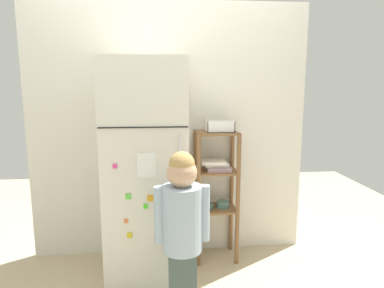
% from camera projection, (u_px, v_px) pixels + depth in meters
% --- Properties ---
extents(ground_plane, '(6.00, 6.00, 0.00)m').
position_uv_depth(ground_plane, '(172.00, 271.00, 2.80)').
color(ground_plane, tan).
extents(kitchen_wall_back, '(2.41, 0.03, 2.21)m').
position_uv_depth(kitchen_wall_back, '(169.00, 132.00, 2.98)').
color(kitchen_wall_back, silver).
rests_on(kitchen_wall_back, ground).
extents(refrigerator, '(0.62, 0.69, 1.71)m').
position_uv_depth(refrigerator, '(146.00, 170.00, 2.66)').
color(refrigerator, silver).
rests_on(refrigerator, ground).
extents(child_standing, '(0.36, 0.26, 1.11)m').
position_uv_depth(child_standing, '(182.00, 218.00, 2.18)').
color(child_standing, '#42534E').
rests_on(child_standing, ground).
extents(pantry_shelf_unit, '(0.37, 0.29, 1.13)m').
position_uv_depth(pantry_shelf_unit, '(216.00, 182.00, 2.92)').
color(pantry_shelf_unit, brown).
rests_on(pantry_shelf_unit, ground).
extents(fruit_bin, '(0.23, 0.16, 0.09)m').
position_uv_depth(fruit_bin, '(222.00, 127.00, 2.83)').
color(fruit_bin, white).
rests_on(fruit_bin, pantry_shelf_unit).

